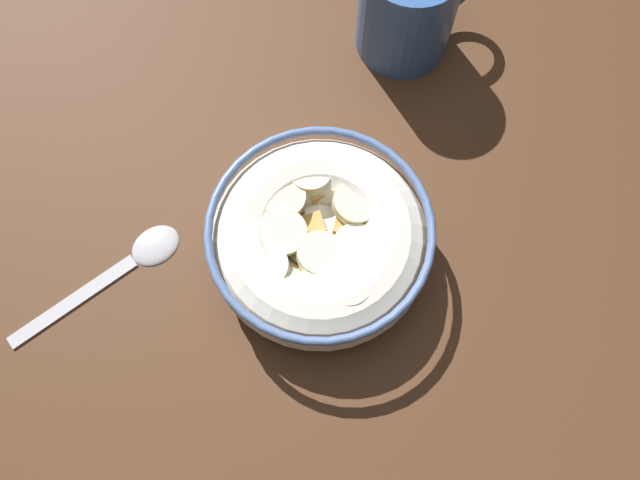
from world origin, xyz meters
The scene contains 4 objects.
ground_plane centered at (0.00, 0.00, -1.00)cm, with size 109.76×109.76×2.00cm, color #472B19.
cereal_bowl centered at (-0.03, -0.01, 2.92)cm, with size 15.69×15.69×5.33cm.
spoon centered at (-12.74, 5.69, 0.33)cm, with size 14.21×4.46×0.80cm.
coffee_mug centered at (14.66, 13.59, 4.48)cm, with size 10.51×7.60×8.97cm.
Camera 1 is at (-6.87, -13.55, 46.88)cm, focal length 37.23 mm.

